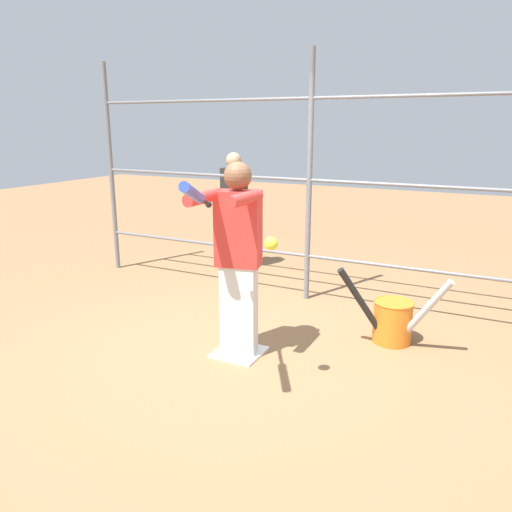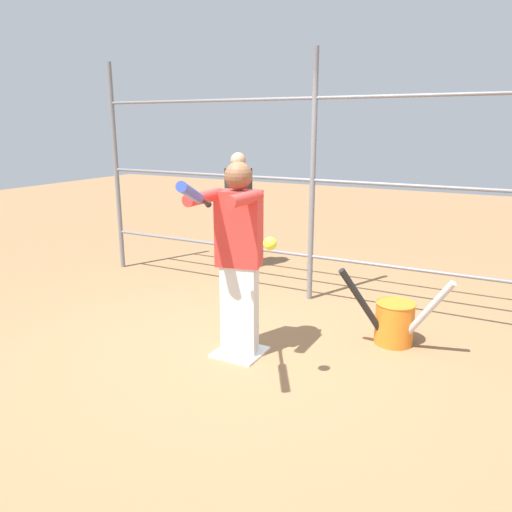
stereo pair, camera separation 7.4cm
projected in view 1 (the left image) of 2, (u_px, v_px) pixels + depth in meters
ground_plane at (239, 353)px, 4.37m from camera, size 24.00×24.00×0.00m
home_plate at (239, 352)px, 4.37m from camera, size 0.40×0.40×0.02m
fence_backstop at (309, 180)px, 5.40m from camera, size 5.69×0.06×2.71m
batter at (238, 255)px, 4.13m from camera, size 0.42×0.63×1.66m
baseball_bat_swinging at (195, 195)px, 3.14m from camera, size 0.36×0.77×0.28m
softball_in_flight at (271, 244)px, 3.45m from camera, size 0.10×0.10×0.10m
bat_bucket at (392, 320)px, 4.53m from camera, size 0.96×0.58×0.75m
bystander_behind_fence at (234, 209)px, 6.76m from camera, size 0.33×0.20×1.58m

